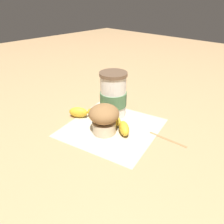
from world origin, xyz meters
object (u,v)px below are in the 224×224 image
object	(u,v)px
muffin	(104,118)
sugar_packet	(114,104)
coffee_cup	(113,95)
banana	(103,118)

from	to	relation	value
muffin	sugar_packet	size ratio (longest dim) A/B	1.69
coffee_cup	muffin	world-z (taller)	coffee_cup
sugar_packet	muffin	bearing A→B (deg)	-55.63
coffee_cup	banana	size ratio (longest dim) A/B	0.61
muffin	sugar_packet	bearing A→B (deg)	124.37
coffee_cup	banana	xyz separation A→B (m)	(0.01, -0.06, -0.05)
coffee_cup	banana	distance (m)	0.08
muffin	sugar_packet	distance (m)	0.18
muffin	sugar_packet	xyz separation A→B (m)	(-0.10, 0.15, -0.04)
muffin	banana	world-z (taller)	muffin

